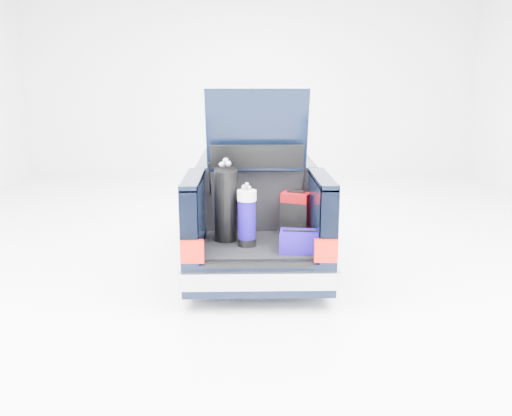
{
  "coord_description": "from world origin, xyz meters",
  "views": [
    {
      "loc": [
        -0.16,
        -7.85,
        2.58
      ],
      "look_at": [
        0.0,
        -0.5,
        0.81
      ],
      "focal_mm": 38.0,
      "sensor_mm": 36.0,
      "label": 1
    }
  ],
  "objects_px": {
    "red_suitcase": "(296,214)",
    "car": "(255,208)",
    "black_golf_bag": "(226,205)",
    "blue_duffel": "(301,241)",
    "blue_golf_bag": "(247,217)"
  },
  "relations": [
    {
      "from": "red_suitcase",
      "to": "car",
      "type": "bearing_deg",
      "value": 136.22
    },
    {
      "from": "black_golf_bag",
      "to": "blue_duffel",
      "type": "distance_m",
      "value": 1.04
    },
    {
      "from": "car",
      "to": "black_golf_bag",
      "type": "relative_size",
      "value": 4.49
    },
    {
      "from": "car",
      "to": "blue_duffel",
      "type": "bearing_deg",
      "value": -75.31
    },
    {
      "from": "red_suitcase",
      "to": "blue_golf_bag",
      "type": "relative_size",
      "value": 0.75
    },
    {
      "from": "blue_golf_bag",
      "to": "car",
      "type": "bearing_deg",
      "value": 78.58
    },
    {
      "from": "car",
      "to": "black_golf_bag",
      "type": "bearing_deg",
      "value": -104.52
    },
    {
      "from": "car",
      "to": "red_suitcase",
      "type": "bearing_deg",
      "value": -67.27
    },
    {
      "from": "car",
      "to": "blue_duffel",
      "type": "distance_m",
      "value": 1.97
    },
    {
      "from": "black_golf_bag",
      "to": "blue_golf_bag",
      "type": "distance_m",
      "value": 0.33
    },
    {
      "from": "blue_duffel",
      "to": "blue_golf_bag",
      "type": "bearing_deg",
      "value": 165.49
    },
    {
      "from": "red_suitcase",
      "to": "black_golf_bag",
      "type": "distance_m",
      "value": 0.96
    },
    {
      "from": "car",
      "to": "red_suitcase",
      "type": "distance_m",
      "value": 1.31
    },
    {
      "from": "red_suitcase",
      "to": "blue_duffel",
      "type": "distance_m",
      "value": 0.73
    },
    {
      "from": "red_suitcase",
      "to": "blue_duffel",
      "type": "xyz_separation_m",
      "value": [
        0.0,
        -0.71,
        -0.15
      ]
    }
  ]
}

